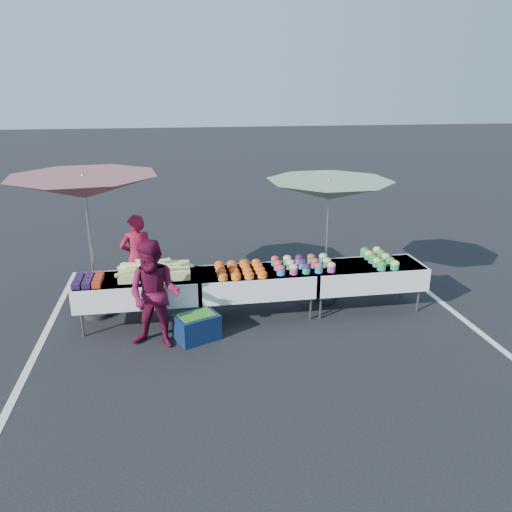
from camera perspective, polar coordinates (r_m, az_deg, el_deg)
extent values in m
plane|color=black|center=(8.08, 0.00, -6.73)|extent=(80.00, 80.00, 0.00)
cube|color=silver|center=(8.23, -22.78, -7.80)|extent=(0.10, 5.00, 0.00)
cube|color=silver|center=(9.12, 20.31, -4.87)|extent=(0.10, 5.00, 0.00)
cube|color=white|center=(7.72, -13.31, -2.61)|extent=(1.80, 0.75, 0.04)
cube|color=white|center=(7.78, -13.22, -3.71)|extent=(1.86, 0.81, 0.36)
cylinder|color=slate|center=(7.76, -19.22, -7.37)|extent=(0.04, 0.04, 0.39)
cylinder|color=slate|center=(8.29, -18.61, -5.60)|extent=(0.04, 0.04, 0.39)
cylinder|color=slate|center=(7.64, -6.95, -6.83)|extent=(0.04, 0.04, 0.39)
cylinder|color=slate|center=(8.17, -7.16, -5.06)|extent=(0.04, 0.04, 0.39)
cube|color=white|center=(7.79, 0.00, -1.88)|extent=(1.80, 0.75, 0.04)
cube|color=white|center=(7.85, 0.00, -2.97)|extent=(1.86, 0.81, 0.36)
cylinder|color=slate|center=(7.64, -5.74, -6.76)|extent=(0.04, 0.04, 0.39)
cylinder|color=slate|center=(8.18, -6.04, -5.00)|extent=(0.04, 0.04, 0.39)
cylinder|color=slate|center=(7.90, 6.27, -5.90)|extent=(0.04, 0.04, 0.39)
cylinder|color=slate|center=(8.42, 5.19, -4.26)|extent=(0.04, 0.04, 0.39)
cube|color=white|center=(8.26, 12.41, -1.11)|extent=(1.80, 0.75, 0.04)
cube|color=white|center=(8.32, 12.33, -2.14)|extent=(1.86, 0.81, 0.36)
cylinder|color=slate|center=(7.94, 7.38, -5.81)|extent=(0.04, 0.04, 0.39)
cylinder|color=slate|center=(8.46, 6.24, -4.18)|extent=(0.04, 0.04, 0.39)
cylinder|color=slate|center=(8.54, 18.02, -4.81)|extent=(0.04, 0.04, 0.39)
cylinder|color=slate|center=(9.03, 16.34, -3.36)|extent=(0.04, 0.04, 0.39)
cube|color=black|center=(7.56, -19.89, -3.23)|extent=(0.12, 0.12, 0.08)
cube|color=black|center=(7.69, -19.73, -2.85)|extent=(0.12, 0.12, 0.08)
cube|color=black|center=(7.82, -19.56, -2.47)|extent=(0.12, 0.12, 0.08)
cube|color=black|center=(7.95, -19.41, -2.11)|extent=(0.12, 0.12, 0.08)
cube|color=black|center=(7.53, -18.85, -3.19)|extent=(0.12, 0.12, 0.08)
cube|color=black|center=(7.66, -18.70, -2.80)|extent=(0.12, 0.12, 0.08)
cube|color=black|center=(7.79, -18.55, -2.43)|extent=(0.12, 0.12, 0.08)
cube|color=black|center=(7.92, -18.41, -2.07)|extent=(0.12, 0.12, 0.08)
cube|color=maroon|center=(7.51, -17.80, -3.14)|extent=(0.12, 0.12, 0.08)
cube|color=maroon|center=(7.64, -17.66, -2.75)|extent=(0.12, 0.12, 0.08)
cube|color=maroon|center=(7.77, -17.53, -2.38)|extent=(0.12, 0.12, 0.08)
cube|color=maroon|center=(7.90, -17.41, -2.02)|extent=(0.12, 0.12, 0.08)
cube|color=#A7BF62|center=(7.72, -11.49, -1.76)|extent=(1.05, 0.55, 0.14)
cylinder|color=#A7BF62|center=(7.84, -9.26, -1.02)|extent=(0.27, 0.09, 0.10)
cylinder|color=#A7BF62|center=(7.75, -14.33, -1.07)|extent=(0.27, 0.14, 0.07)
cylinder|color=#A7BF62|center=(7.56, -10.74, -0.95)|extent=(0.27, 0.14, 0.09)
cylinder|color=#A7BF62|center=(7.76, -14.64, -1.50)|extent=(0.27, 0.15, 0.10)
cylinder|color=#A7BF62|center=(7.64, -12.87, -1.32)|extent=(0.27, 0.15, 0.08)
cylinder|color=#A7BF62|center=(7.72, -11.82, -0.83)|extent=(0.27, 0.10, 0.10)
cylinder|color=#A7BF62|center=(7.60, -11.85, -1.15)|extent=(0.27, 0.07, 0.08)
cylinder|color=#A7BF62|center=(7.53, -12.55, -1.76)|extent=(0.27, 0.14, 0.09)
cylinder|color=#A7BF62|center=(7.88, -12.67, -0.64)|extent=(0.27, 0.12, 0.08)
cylinder|color=#A7BF62|center=(7.78, -8.15, -1.01)|extent=(0.27, 0.16, 0.08)
cylinder|color=#A7BF62|center=(7.67, -13.88, -1.27)|extent=(0.27, 0.11, 0.07)
cylinder|color=#A7BF62|center=(7.49, -12.21, -2.17)|extent=(0.27, 0.10, 0.07)
cylinder|color=#A7BF62|center=(7.81, -10.73, -0.58)|extent=(0.27, 0.12, 0.08)
cylinder|color=#A7BF62|center=(7.51, -14.87, -1.97)|extent=(0.27, 0.15, 0.08)
cylinder|color=#A7BF62|center=(7.73, -14.07, -0.96)|extent=(0.27, 0.10, 0.08)
cylinder|color=#A7BF62|center=(7.64, -9.98, -1.23)|extent=(0.27, 0.16, 0.10)
cylinder|color=#A7BF62|center=(7.62, -13.68, -1.03)|extent=(0.27, 0.12, 0.09)
cylinder|color=#A7BF62|center=(7.45, -9.51, -1.34)|extent=(0.27, 0.09, 0.07)
cylinder|color=#A7BF62|center=(7.50, -9.00, -1.72)|extent=(0.27, 0.10, 0.09)
cylinder|color=#A7BF62|center=(7.57, -9.67, -1.68)|extent=(0.27, 0.12, 0.09)
cylinder|color=#A7BF62|center=(7.92, -10.76, -0.91)|extent=(0.27, 0.10, 0.08)
cylinder|color=#A7BF62|center=(7.66, -8.74, -0.91)|extent=(0.27, 0.14, 0.10)
cylinder|color=#A7BF62|center=(7.89, -9.21, -0.88)|extent=(0.27, 0.12, 0.07)
cube|color=white|center=(7.40, -11.14, -3.01)|extent=(0.30, 0.25, 0.05)
cylinder|color=orange|center=(7.45, -3.82, -2.55)|extent=(0.15, 0.15, 0.05)
ellipsoid|color=#D7460C|center=(7.43, -3.83, -2.26)|extent=(0.15, 0.15, 0.08)
cylinder|color=orange|center=(7.61, -3.96, -2.06)|extent=(0.15, 0.15, 0.05)
ellipsoid|color=#D7460C|center=(7.60, -3.97, -1.78)|extent=(0.15, 0.15, 0.08)
cylinder|color=orange|center=(7.78, -4.10, -1.60)|extent=(0.15, 0.15, 0.05)
ellipsoid|color=#D7460C|center=(7.77, -4.10, -1.32)|extent=(0.15, 0.15, 0.08)
cylinder|color=orange|center=(7.95, -4.22, -1.15)|extent=(0.15, 0.15, 0.05)
ellipsoid|color=#D7460C|center=(7.94, -4.23, -0.88)|extent=(0.15, 0.15, 0.08)
cylinder|color=orange|center=(7.47, -2.29, -2.46)|extent=(0.15, 0.15, 0.05)
ellipsoid|color=#D7460C|center=(7.45, -2.30, -2.17)|extent=(0.15, 0.15, 0.08)
cylinder|color=orange|center=(7.63, -2.47, -1.98)|extent=(0.15, 0.15, 0.05)
ellipsoid|color=#D7460C|center=(7.62, -2.47, -1.70)|extent=(0.15, 0.15, 0.08)
cylinder|color=orange|center=(7.80, -2.63, -1.52)|extent=(0.15, 0.15, 0.05)
ellipsoid|color=#D7460C|center=(7.79, -2.64, -1.24)|extent=(0.15, 0.15, 0.08)
cylinder|color=orange|center=(7.97, -2.79, -1.07)|extent=(0.15, 0.15, 0.05)
ellipsoid|color=#D7460C|center=(7.96, -2.80, -0.80)|extent=(0.15, 0.15, 0.08)
cylinder|color=orange|center=(7.49, -0.78, -2.37)|extent=(0.15, 0.15, 0.05)
ellipsoid|color=#D7460C|center=(7.48, -0.78, -2.08)|extent=(0.15, 0.15, 0.08)
cylinder|color=orange|center=(7.66, -0.98, -1.89)|extent=(0.15, 0.15, 0.05)
ellipsoid|color=#D7460C|center=(7.65, -0.98, -1.61)|extent=(0.15, 0.15, 0.08)
cylinder|color=orange|center=(7.83, -1.18, -1.43)|extent=(0.15, 0.15, 0.05)
ellipsoid|color=#D7460C|center=(7.81, -1.18, -1.16)|extent=(0.15, 0.15, 0.08)
cylinder|color=orange|center=(7.99, -1.37, -0.99)|extent=(0.15, 0.15, 0.05)
ellipsoid|color=#D7460C|center=(7.98, -1.37, -0.72)|extent=(0.15, 0.15, 0.08)
cylinder|color=orange|center=(7.52, 0.73, -2.28)|extent=(0.15, 0.15, 0.05)
ellipsoid|color=#D7460C|center=(7.51, 0.73, -1.99)|extent=(0.15, 0.15, 0.08)
cylinder|color=orange|center=(7.69, 0.49, -1.80)|extent=(0.15, 0.15, 0.05)
ellipsoid|color=#D7460C|center=(7.68, 0.49, -1.52)|extent=(0.15, 0.15, 0.08)
cylinder|color=orange|center=(7.86, 0.26, -1.35)|extent=(0.15, 0.15, 0.05)
ellipsoid|color=#D7460C|center=(7.84, 0.26, -1.08)|extent=(0.15, 0.15, 0.08)
cylinder|color=orange|center=(8.02, 0.04, -0.91)|extent=(0.15, 0.15, 0.05)
ellipsoid|color=#D7460C|center=(8.01, 0.04, -0.64)|extent=(0.15, 0.15, 0.08)
cylinder|color=#2975C2|center=(7.63, 2.87, -1.81)|extent=(0.13, 0.13, 0.10)
ellipsoid|color=maroon|center=(7.61, 2.88, -1.38)|extent=(0.14, 0.14, 0.10)
cylinder|color=#C62A9C|center=(7.83, 2.53, -1.25)|extent=(0.13, 0.13, 0.10)
ellipsoid|color=maroon|center=(7.81, 2.53, -0.84)|extent=(0.14, 0.14, 0.10)
cylinder|color=#21865A|center=(8.03, 2.20, -0.72)|extent=(0.13, 0.13, 0.10)
ellipsoid|color=maroon|center=(8.01, 2.21, -0.32)|extent=(0.14, 0.14, 0.10)
cylinder|color=#C62A9C|center=(7.67, 4.33, -1.72)|extent=(0.13, 0.13, 0.10)
ellipsoid|color=tan|center=(7.65, 4.34, -1.30)|extent=(0.14, 0.14, 0.10)
cylinder|color=#21865A|center=(7.87, 3.95, -1.16)|extent=(0.13, 0.13, 0.10)
ellipsoid|color=tan|center=(7.85, 3.96, -0.75)|extent=(0.14, 0.14, 0.10)
cylinder|color=#2975C2|center=(8.07, 3.59, -0.64)|extent=(0.13, 0.13, 0.10)
ellipsoid|color=tan|center=(8.05, 3.60, -0.24)|extent=(0.14, 0.14, 0.10)
cylinder|color=#21865A|center=(7.72, 5.77, -1.63)|extent=(0.13, 0.13, 0.10)
ellipsoid|color=#281331|center=(7.70, 5.79, -1.21)|extent=(0.14, 0.14, 0.10)
cylinder|color=#2975C2|center=(7.92, 5.36, -1.08)|extent=(0.13, 0.13, 0.10)
ellipsoid|color=#281331|center=(7.90, 5.37, -0.67)|extent=(0.14, 0.14, 0.10)
cylinder|color=#C62A9C|center=(8.12, 4.97, -0.56)|extent=(0.13, 0.13, 0.10)
ellipsoid|color=#281331|center=(8.10, 4.98, -0.16)|extent=(0.14, 0.14, 0.10)
cylinder|color=#2975C2|center=(7.77, 7.20, -1.54)|extent=(0.13, 0.13, 0.10)
ellipsoid|color=maroon|center=(7.75, 7.22, -1.12)|extent=(0.14, 0.14, 0.10)
cylinder|color=#C62A9C|center=(7.97, 6.75, -1.00)|extent=(0.13, 0.13, 0.10)
ellipsoid|color=maroon|center=(7.95, 6.77, -0.59)|extent=(0.14, 0.14, 0.10)
cylinder|color=#21865A|center=(8.17, 6.33, -0.48)|extent=(0.13, 0.13, 0.10)
ellipsoid|color=maroon|center=(8.15, 6.34, -0.08)|extent=(0.14, 0.14, 0.10)
cylinder|color=#C62A9C|center=(7.83, 8.60, -1.45)|extent=(0.13, 0.13, 0.10)
ellipsoid|color=tan|center=(7.81, 8.62, -1.03)|extent=(0.14, 0.14, 0.10)
cylinder|color=#21865A|center=(8.03, 8.12, -0.91)|extent=(0.13, 0.13, 0.10)
ellipsoid|color=tan|center=(8.01, 8.14, -0.51)|extent=(0.14, 0.14, 0.10)
cylinder|color=#2975C2|center=(8.22, 7.67, -0.41)|extent=(0.13, 0.13, 0.10)
ellipsoid|color=tan|center=(8.20, 7.69, -0.01)|extent=(0.14, 0.14, 0.10)
cylinder|color=#21865A|center=(8.06, 14.15, -1.30)|extent=(0.14, 0.14, 0.08)
ellipsoid|color=#398222|center=(8.04, 14.18, -0.94)|extent=(0.14, 0.14, 0.11)
cylinder|color=#21865A|center=(8.21, 13.66, -0.88)|extent=(0.14, 0.14, 0.08)
ellipsoid|color=#A6AC4D|center=(8.20, 13.69, -0.52)|extent=(0.14, 0.14, 0.11)
cylinder|color=#21865A|center=(8.37, 13.19, -0.47)|extent=(0.14, 0.14, 0.08)
ellipsoid|color=#398222|center=(8.35, 13.22, -0.12)|extent=(0.14, 0.14, 0.11)
cylinder|color=#21865A|center=(8.53, 12.74, -0.08)|extent=(0.14, 0.14, 0.08)
ellipsoid|color=#A6AC4D|center=(8.51, 12.76, 0.27)|extent=(0.14, 0.14, 0.11)
cylinder|color=#21865A|center=(8.68, 12.30, 0.30)|extent=(0.14, 0.14, 0.08)
ellipsoid|color=#398222|center=(8.67, 12.32, 0.64)|extent=(0.14, 0.14, 0.11)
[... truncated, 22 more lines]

